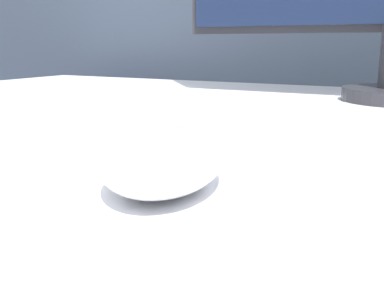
# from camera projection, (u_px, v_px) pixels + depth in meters

# --- Properties ---
(partition_panel) EXTENTS (5.00, 0.03, 1.03)m
(partition_panel) POSITION_uv_depth(u_px,v_px,m) (375.00, 189.00, 1.04)
(partition_panel) COLOR #333D4C
(partition_panel) RESTS_ON ground_plane
(computer_mouse_near) EXTENTS (0.11, 0.13, 0.04)m
(computer_mouse_near) POSITION_uv_depth(u_px,v_px,m) (165.00, 158.00, 0.27)
(computer_mouse_near) COLOR silver
(computer_mouse_near) RESTS_ON desk
(keyboard) EXTENTS (0.43, 0.17, 0.02)m
(keyboard) POSITION_uv_depth(u_px,v_px,m) (190.00, 119.00, 0.45)
(keyboard) COLOR white
(keyboard) RESTS_ON desk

